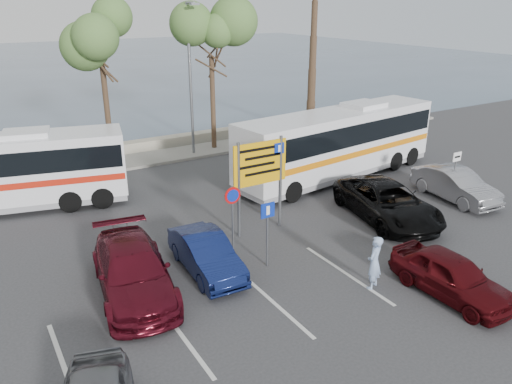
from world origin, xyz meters
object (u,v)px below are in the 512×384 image
coach_bus_right (338,145)px  car_maroon (133,271)px  pedestrian_near (374,263)px  direction_sign (260,170)px  street_lamp_right (191,73)px  suv_black (387,202)px  car_silver_b (455,185)px  car_red (451,276)px  car_blue (206,254)px  pedestrian_far (342,158)px

coach_bus_right → car_maroon: size_ratio=2.29×
coach_bus_right → pedestrian_near: (-5.66, -8.50, -0.78)m
direction_sign → coach_bus_right: bearing=27.0°
street_lamp_right → suv_black: (2.90, -12.02, -3.86)m
coach_bus_right → car_silver_b: bearing=-63.4°
coach_bus_right → car_maroon: 13.00m
coach_bus_right → car_red: bearing=-111.8°
coach_bus_right → car_silver_b: size_ratio=2.76×
car_red → suv_black: 5.55m
suv_black → car_silver_b: size_ratio=1.27×
direction_sign → car_red: direction_sign is taller
car_maroon → car_silver_b: 14.47m
street_lamp_right → direction_sign: street_lamp_right is taller
car_maroon → street_lamp_right: bearing=66.8°
suv_black → car_maroon: bearing=-167.6°
coach_bus_right → car_silver_b: (2.50, -5.00, -0.95)m
car_blue → car_maroon: (-2.40, 0.00, 0.10)m
coach_bus_right → pedestrian_near: size_ratio=6.73×
car_maroon → car_red: car_maroon is taller
direction_sign → pedestrian_near: size_ratio=2.11×
car_red → pedestrian_far: size_ratio=2.03×
coach_bus_right → car_blue: 10.84m
street_lamp_right → car_blue: street_lamp_right is taller
car_silver_b → pedestrian_far: pedestrian_far is taller
coach_bus_right → car_silver_b: coach_bus_right is taller
car_blue → car_red: 7.48m
car_blue → pedestrian_far: size_ratio=2.01×
suv_black → pedestrian_far: bearing=81.7°
direction_sign → coach_bus_right: size_ratio=0.31×
coach_bus_right → suv_black: coach_bus_right is taller
coach_bus_right → pedestrian_near: bearing=-123.7°
street_lamp_right → suv_black: street_lamp_right is taller
car_silver_b → car_blue: bearing=-173.5°
street_lamp_right → pedestrian_far: (4.79, -7.02, -3.65)m
street_lamp_right → car_blue: (-5.07, -12.02, -3.97)m
street_lamp_right → car_red: 17.48m
direction_sign → car_blue: size_ratio=0.95×
car_maroon → suv_black: (10.37, -0.00, 0.01)m
car_maroon → car_silver_b: bearing=8.6°
suv_black → car_silver_b: 4.10m
car_silver_b → street_lamp_right: bearing=126.8°
car_maroon → suv_black: size_ratio=0.95×
coach_bus_right → pedestrian_far: coach_bus_right is taller
street_lamp_right → pedestrian_far: bearing=-55.7°
direction_sign → car_blue: bearing=-151.1°
street_lamp_right → coach_bus_right: bearing=-57.3°
car_red → pedestrian_far: pedestrian_far is taller
car_blue → pedestrian_near: (3.91, -3.50, 0.23)m
car_maroon → pedestrian_far: pedestrian_far is taller
pedestrian_far → car_red: bearing=127.6°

